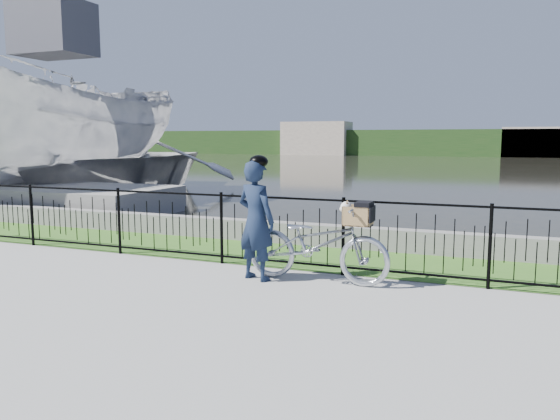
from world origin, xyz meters
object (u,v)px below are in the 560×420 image
at_px(boat_near, 58,131).
at_px(dock, 8,196).
at_px(bicycle_rig, 318,243).
at_px(boat_far, 107,163).
at_px(cyclist, 256,219).

bearing_deg(boat_near, dock, -96.10).
bearing_deg(bicycle_rig, dock, 157.84).
distance_m(boat_near, boat_far, 3.07).
bearing_deg(bicycle_rig, boat_near, 149.45).
xyz_separation_m(dock, cyclist, (9.92, -4.60, 0.52)).
bearing_deg(dock, boat_near, 83.90).
relative_size(boat_near, boat_far, 0.93).
bearing_deg(cyclist, bicycle_rig, 13.69).
bearing_deg(boat_far, dock, -86.51).
height_order(boat_near, boat_far, boat_near).
bearing_deg(boat_near, boat_far, 99.73).
distance_m(cyclist, boat_near, 11.75).
height_order(cyclist, boat_far, boat_far).
height_order(bicycle_rig, boat_near, boat_near).
bearing_deg(boat_near, bicycle_rig, -30.55).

